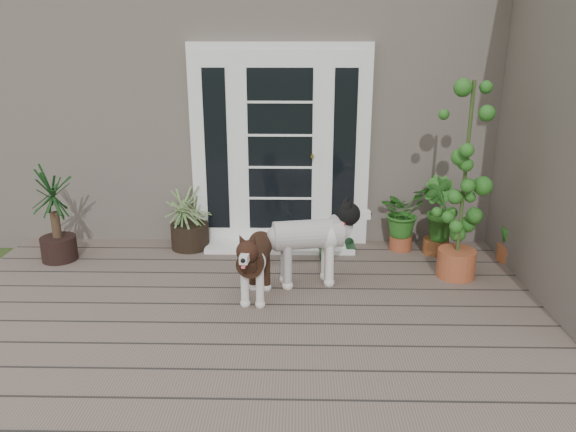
{
  "coord_description": "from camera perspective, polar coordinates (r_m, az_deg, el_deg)",
  "views": [
    {
      "loc": [
        0.0,
        -3.26,
        2.33
      ],
      "look_at": [
        -0.1,
        1.75,
        0.7
      ],
      "focal_mm": 34.74,
      "sensor_mm": 36.0,
      "label": 1
    }
  ],
  "objects": [
    {
      "name": "deck",
      "position": [
        4.31,
        0.99,
        -13.78
      ],
      "size": [
        6.2,
        4.6,
        0.12
      ],
      "primitive_type": "cube",
      "color": "#6B5B4C",
      "rests_on": "ground"
    },
    {
      "name": "house_main",
      "position": [
        7.95,
        1.18,
        12.37
      ],
      "size": [
        7.4,
        4.0,
        3.1
      ],
      "primitive_type": "cube",
      "color": "#665E54",
      "rests_on": "ground"
    },
    {
      "name": "door_unit",
      "position": [
        5.98,
        -0.8,
        7.05
      ],
      "size": [
        1.9,
        0.14,
        2.15
      ],
      "primitive_type": "cube",
      "color": "white",
      "rests_on": "deck"
    },
    {
      "name": "door_step",
      "position": [
        6.07,
        -0.82,
        -3.08
      ],
      "size": [
        1.6,
        0.4,
        0.05
      ],
      "primitive_type": "cube",
      "color": "white",
      "rests_on": "deck"
    },
    {
      "name": "brindle_dog",
      "position": [
        4.85,
        -3.32,
        -5.13
      ],
      "size": [
        0.4,
        0.76,
        0.61
      ],
      "primitive_type": null,
      "rotation": [
        0.0,
        0.0,
        3.02
      ],
      "color": "#351E13",
      "rests_on": "deck"
    },
    {
      "name": "white_dog",
      "position": [
        5.11,
        2.04,
        -3.28
      ],
      "size": [
        0.91,
        0.53,
        0.71
      ],
      "primitive_type": null,
      "rotation": [
        0.0,
        0.0,
        -1.37
      ],
      "color": "white",
      "rests_on": "deck"
    },
    {
      "name": "spider_plant",
      "position": [
        6.07,
        -10.09,
        0.03
      ],
      "size": [
        0.75,
        0.75,
        0.73
      ],
      "primitive_type": null,
      "rotation": [
        0.0,
        0.0,
        -0.1
      ],
      "color": "#6F8F58",
      "rests_on": "deck"
    },
    {
      "name": "yucca",
      "position": [
        6.09,
        -22.78,
        0.13
      ],
      "size": [
        0.7,
        0.7,
        0.98
      ],
      "primitive_type": null,
      "rotation": [
        0.0,
        0.0,
        0.03
      ],
      "color": "black",
      "rests_on": "deck"
    },
    {
      "name": "herb_a",
      "position": [
        6.07,
        11.57,
        -0.58
      ],
      "size": [
        0.69,
        0.69,
        0.63
      ],
      "primitive_type": "imported",
      "rotation": [
        0.0,
        0.0,
        0.75
      ],
      "color": "#1D5618",
      "rests_on": "deck"
    },
    {
      "name": "herb_b",
      "position": [
        6.06,
        15.02,
        -1.01
      ],
      "size": [
        0.56,
        0.56,
        0.6
      ],
      "primitive_type": "imported",
      "rotation": [
        0.0,
        0.0,
        2.24
      ],
      "color": "#275F1B",
      "rests_on": "deck"
    },
    {
      "name": "herb_c",
      "position": [
        6.12,
        22.1,
        -2.13
      ],
      "size": [
        0.36,
        0.36,
        0.48
      ],
      "primitive_type": "imported",
      "rotation": [
        0.0,
        0.0,
        4.54
      ],
      "color": "#18551C",
      "rests_on": "deck"
    },
    {
      "name": "sapling",
      "position": [
        5.33,
        17.6,
        3.54
      ],
      "size": [
        0.74,
        0.74,
        1.91
      ],
      "primitive_type": null,
      "rotation": [
        0.0,
        0.0,
        -0.42
      ],
      "color": "#2A5B1A",
      "rests_on": "deck"
    },
    {
      "name": "clog_left",
      "position": [
        6.06,
        6.34,
        -3.05
      ],
      "size": [
        0.14,
        0.29,
        0.08
      ],
      "primitive_type": null,
      "rotation": [
        0.0,
        0.0,
        0.02
      ],
      "color": "black",
      "rests_on": "deck"
    },
    {
      "name": "clog_right",
      "position": [
        5.88,
        3.74,
        -3.61
      ],
      "size": [
        0.16,
        0.32,
        0.09
      ],
      "primitive_type": null,
      "rotation": [
        0.0,
        0.0,
        0.04
      ],
      "color": "black",
      "rests_on": "deck"
    }
  ]
}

